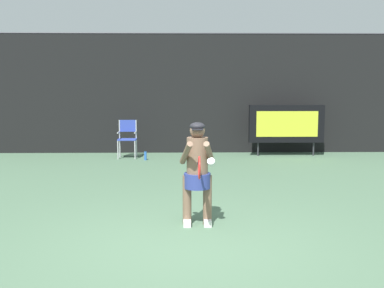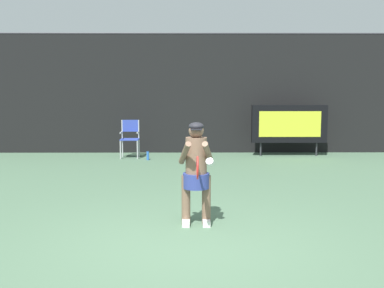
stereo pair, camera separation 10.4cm
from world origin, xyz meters
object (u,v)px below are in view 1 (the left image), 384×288
object	(u,v)px
tennis_racket	(199,167)
umpire_chair	(127,136)
water_bottle	(145,156)
scoreboard	(286,124)
tennis_player	(197,169)

from	to	relation	value
tennis_racket	umpire_chair	bearing A→B (deg)	99.89
umpire_chair	water_bottle	bearing A→B (deg)	-39.59
scoreboard	umpire_chair	world-z (taller)	scoreboard
scoreboard	umpire_chair	distance (m)	4.66
water_bottle	umpire_chair	bearing A→B (deg)	140.41
scoreboard	tennis_racket	size ratio (longest dim) A/B	3.65
scoreboard	tennis_player	distance (m)	7.38
water_bottle	tennis_player	distance (m)	6.24
tennis_player	tennis_racket	world-z (taller)	tennis_player
water_bottle	tennis_player	world-z (taller)	tennis_player
umpire_chair	water_bottle	xyz separation A→B (m)	(0.55, -0.45, -0.50)
tennis_player	umpire_chair	bearing A→B (deg)	105.41
umpire_chair	tennis_player	distance (m)	6.77
scoreboard	tennis_player	size ratio (longest dim) A/B	1.45
water_bottle	tennis_racket	size ratio (longest dim) A/B	0.44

